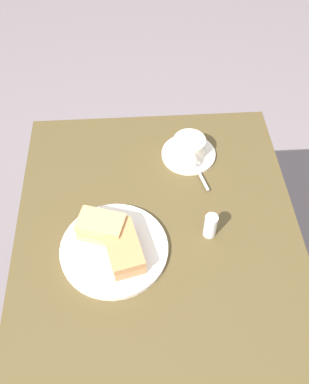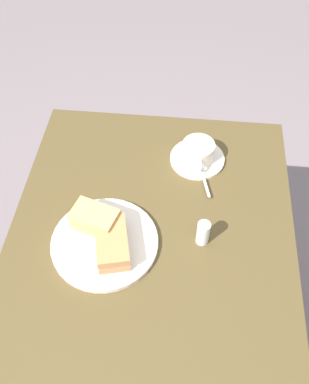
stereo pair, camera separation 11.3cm
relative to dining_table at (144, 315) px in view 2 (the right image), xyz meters
name	(u,v)px [view 2 (the right image)]	position (x,y,z in m)	size (l,w,h in m)	color
ground_plane	(148,384)	(0.00, 0.00, -0.65)	(6.00, 6.00, 0.00)	slate
dining_table	(144,315)	(0.00, 0.00, 0.00)	(1.22, 0.73, 0.77)	brown
sandwich_plate	(105,243)	(-0.13, -0.11, 0.12)	(0.27, 0.27, 0.01)	silver
sandwich_front	(112,243)	(-0.11, -0.09, 0.16)	(0.15, 0.11, 0.05)	#B57D52
sandwich_back	(95,220)	(-0.17, -0.14, 0.16)	(0.10, 0.13, 0.06)	tan
coffee_saucer	(197,159)	(-0.43, 0.11, 0.12)	(0.16, 0.16, 0.01)	silver
coffee_cup	(198,151)	(-0.43, 0.11, 0.16)	(0.12, 0.09, 0.05)	silver
spoon	(204,178)	(-0.35, 0.13, 0.13)	(0.10, 0.04, 0.01)	silver
salt_shaker	(203,233)	(-0.16, 0.13, 0.15)	(0.03, 0.03, 0.07)	silver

